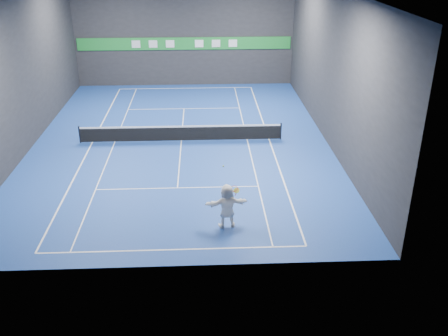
{
  "coord_description": "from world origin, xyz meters",
  "views": [
    {
      "loc": [
        1.3,
        -28.92,
        11.55
      ],
      "look_at": [
        2.31,
        -7.34,
        1.5
      ],
      "focal_mm": 40.0,
      "sensor_mm": 36.0,
      "label": 1
    }
  ],
  "objects_px": {
    "player": "(227,206)",
    "tennis_racket": "(234,190)",
    "tennis_ball": "(223,166)",
    "tennis_net": "(181,133)"
  },
  "relations": [
    {
      "from": "tennis_ball",
      "to": "tennis_net",
      "type": "bearing_deg",
      "value": 102.11
    },
    {
      "from": "tennis_ball",
      "to": "tennis_racket",
      "type": "distance_m",
      "value": 1.2
    },
    {
      "from": "tennis_ball",
      "to": "tennis_net",
      "type": "height_order",
      "value": "tennis_ball"
    },
    {
      "from": "tennis_ball",
      "to": "player",
      "type": "bearing_deg",
      "value": -37.89
    },
    {
      "from": "player",
      "to": "tennis_racket",
      "type": "bearing_deg",
      "value": -179.01
    },
    {
      "from": "tennis_ball",
      "to": "tennis_net",
      "type": "relative_size",
      "value": 0.01
    },
    {
      "from": "tennis_net",
      "to": "tennis_racket",
      "type": "height_order",
      "value": "tennis_racket"
    },
    {
      "from": "player",
      "to": "tennis_net",
      "type": "distance_m",
      "value": 10.45
    },
    {
      "from": "tennis_net",
      "to": "tennis_racket",
      "type": "bearing_deg",
      "value": -75.48
    },
    {
      "from": "player",
      "to": "tennis_net",
      "type": "height_order",
      "value": "player"
    }
  ]
}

